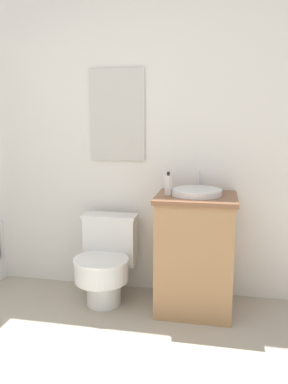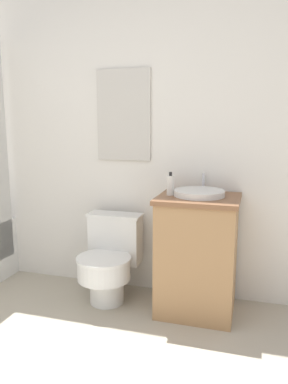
# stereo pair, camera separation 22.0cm
# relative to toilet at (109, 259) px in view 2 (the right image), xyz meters

# --- Properties ---
(wall_back) EXTENTS (3.52, 0.07, 2.50)m
(wall_back) POSITION_rel_toilet_xyz_m (-0.33, 0.29, 0.94)
(wall_back) COLOR white
(wall_back) RESTS_ON ground_plane
(toilet) EXTENTS (0.41, 0.52, 0.62)m
(toilet) POSITION_rel_toilet_xyz_m (0.00, 0.00, 0.00)
(toilet) COLOR white
(toilet) RESTS_ON ground_plane
(vanity) EXTENTS (0.54, 0.48, 0.82)m
(vanity) POSITION_rel_toilet_xyz_m (0.65, 0.01, 0.10)
(vanity) COLOR #AD7F51
(vanity) RESTS_ON ground_plane
(sink) EXTENTS (0.34, 0.38, 0.13)m
(sink) POSITION_rel_toilet_xyz_m (0.65, 0.03, 0.53)
(sink) COLOR white
(sink) RESTS_ON vanity
(soap_bottle) EXTENTS (0.05, 0.05, 0.16)m
(soap_bottle) POSITION_rel_toilet_xyz_m (0.45, -0.00, 0.58)
(soap_bottle) COLOR silver
(soap_bottle) RESTS_ON vanity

